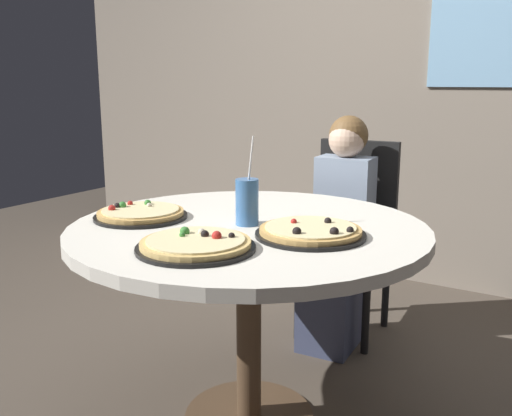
# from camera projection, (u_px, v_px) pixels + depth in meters

# --- Properties ---
(wall_with_window) EXTENTS (5.20, 0.14, 2.90)m
(wall_with_window) POSITION_uv_depth(u_px,v_px,m) (416.00, 44.00, 3.36)
(wall_with_window) COLOR gray
(wall_with_window) RESTS_ON ground_plane
(dining_table) EXTENTS (1.24, 1.24, 0.75)m
(dining_table) POSITION_uv_depth(u_px,v_px,m) (249.00, 251.00, 1.98)
(dining_table) COLOR silver
(dining_table) RESTS_ON ground_plane
(chair_wooden) EXTENTS (0.42, 0.42, 0.95)m
(chair_wooden) POSITION_uv_depth(u_px,v_px,m) (351.00, 226.00, 2.82)
(chair_wooden) COLOR black
(chair_wooden) RESTS_ON ground_plane
(diner_child) EXTENTS (0.27, 0.42, 1.08)m
(diner_child) POSITION_uv_depth(u_px,v_px,m) (338.00, 244.00, 2.67)
(diner_child) COLOR #3F4766
(diner_child) RESTS_ON ground_plane
(pizza_veggie) EXTENTS (0.34, 0.34, 0.05)m
(pizza_veggie) POSITION_uv_depth(u_px,v_px,m) (140.00, 214.00, 2.05)
(pizza_veggie) COLOR black
(pizza_veggie) RESTS_ON dining_table
(pizza_cheese) EXTENTS (0.36, 0.36, 0.05)m
(pizza_cheese) POSITION_uv_depth(u_px,v_px,m) (311.00, 232.00, 1.81)
(pizza_cheese) COLOR black
(pizza_cheese) RESTS_ON dining_table
(pizza_pepperoni) EXTENTS (0.36, 0.36, 0.05)m
(pizza_pepperoni) POSITION_uv_depth(u_px,v_px,m) (196.00, 244.00, 1.67)
(pizza_pepperoni) COLOR black
(pizza_pepperoni) RESTS_ON dining_table
(soda_cup) EXTENTS (0.08, 0.08, 0.31)m
(soda_cup) POSITION_uv_depth(u_px,v_px,m) (248.00, 201.00, 1.95)
(soda_cup) COLOR #3F72B2
(soda_cup) RESTS_ON dining_table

